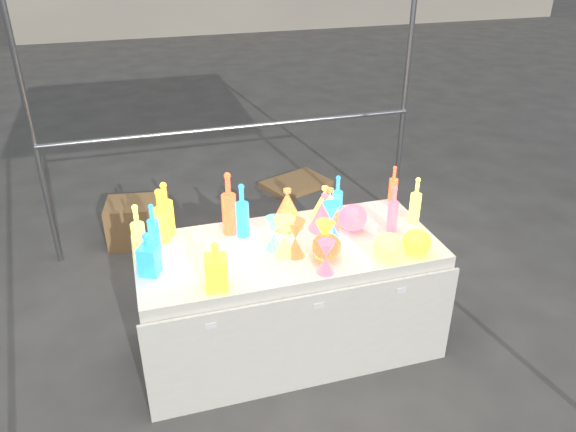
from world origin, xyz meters
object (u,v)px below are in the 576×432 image
object	(u,v)px
hourglass_0	(295,238)
lampshade_0	(287,208)
cardboard_box_closed	(139,222)
globe_0	(416,244)
bottle_0	(166,209)
display_table	(288,297)
decanter_0	(216,266)

from	to	relation	value
hourglass_0	lampshade_0	bearing A→B (deg)	80.93
cardboard_box_closed	globe_0	xyz separation A→B (m)	(1.53, -1.94, 0.63)
cardboard_box_closed	hourglass_0	distance (m)	2.06
bottle_0	hourglass_0	distance (m)	0.83
globe_0	lampshade_0	size ratio (longest dim) A/B	0.67
cardboard_box_closed	lampshade_0	distance (m)	1.81
globe_0	lampshade_0	xyz separation A→B (m)	(-0.62, 0.54, 0.06)
display_table	cardboard_box_closed	xyz separation A→B (m)	(-0.84, 1.64, -0.19)
bottle_0	hourglass_0	bearing A→B (deg)	-34.65
decanter_0	lampshade_0	distance (m)	0.77
bottle_0	cardboard_box_closed	bearing A→B (deg)	97.68
cardboard_box_closed	bottle_0	size ratio (longest dim) A/B	1.46
bottle_0	decanter_0	world-z (taller)	bottle_0
bottle_0	hourglass_0	xyz separation A→B (m)	(0.68, -0.47, -0.06)
cardboard_box_closed	globe_0	world-z (taller)	globe_0
bottle_0	decanter_0	bearing A→B (deg)	-74.17
hourglass_0	lampshade_0	xyz separation A→B (m)	(0.06, 0.35, 0.01)
display_table	globe_0	size ratio (longest dim) A/B	10.72
decanter_0	lampshade_0	xyz separation A→B (m)	(0.55, 0.55, -0.01)
cardboard_box_closed	decanter_0	xyz separation A→B (m)	(0.36, -1.95, 0.70)
cardboard_box_closed	decanter_0	bearing A→B (deg)	-70.69
decanter_0	hourglass_0	bearing A→B (deg)	29.76
hourglass_0	globe_0	distance (m)	0.70
cardboard_box_closed	lampshade_0	bearing A→B (deg)	-48.18
globe_0	display_table	bearing A→B (deg)	156.65
bottle_0	globe_0	xyz separation A→B (m)	(1.36, -0.66, -0.11)
cardboard_box_closed	decanter_0	world-z (taller)	decanter_0
bottle_0	lampshade_0	distance (m)	0.75
bottle_0	lampshade_0	size ratio (longest dim) A/B	1.36
cardboard_box_closed	bottle_0	distance (m)	1.49
display_table	bottle_0	world-z (taller)	bottle_0
decanter_0	globe_0	world-z (taller)	decanter_0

